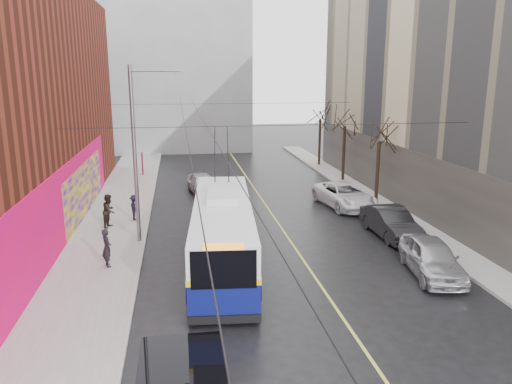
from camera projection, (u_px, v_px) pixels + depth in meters
ground at (306, 329)px, 17.18m from camera, size 140.00×140.00×0.00m
sidewalk_left at (111, 232)px, 27.49m from camera, size 4.00×60.00×0.15m
sidewalk_right at (401, 218)px, 30.05m from camera, size 2.00×60.00×0.15m
lane_line at (273, 216)px, 30.86m from camera, size 0.12×50.00×0.01m
building_far at (159, 69)px, 57.41m from camera, size 20.50×12.10×18.00m
streetlight_pole at (138, 151)px, 24.74m from camera, size 2.65×0.60×9.00m
catenary_wires at (204, 114)px, 29.54m from camera, size 18.00×60.00×0.22m
tree_near at (380, 130)px, 32.76m from camera, size 3.20×3.20×6.40m
tree_mid at (345, 116)px, 39.42m from camera, size 3.20×3.20×6.68m
tree_far at (320, 111)px, 46.17m from camera, size 3.20×3.20×6.57m
puddle at (182, 361)px, 15.29m from camera, size 2.68×3.26×0.01m
pigeons_flying at (201, 113)px, 24.84m from camera, size 4.43×4.54×0.55m
trolleybus at (223, 232)px, 22.61m from camera, size 3.56×12.15×5.69m
parked_car_a at (432, 258)px, 21.63m from camera, size 2.57×4.93×1.60m
parked_car_b at (391, 222)px, 26.75m from camera, size 1.81×4.85×1.58m
parked_car_c at (345, 195)px, 32.75m from camera, size 3.38×5.92×1.56m
following_car at (203, 184)px, 36.34m from camera, size 2.44×4.60×1.49m
pedestrian_a at (107, 248)px, 22.20m from camera, size 0.63×0.75×1.74m
pedestrian_b at (109, 211)px, 27.88m from camera, size 0.95×1.09×1.90m
pedestrian_c at (135, 208)px, 29.26m from camera, size 0.89×1.12×1.52m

